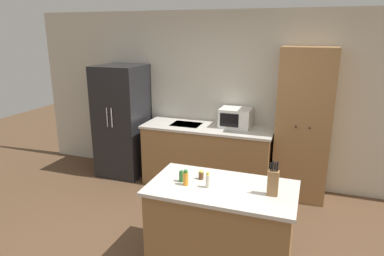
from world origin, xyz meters
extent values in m
cube|color=beige|center=(0.00, 2.33, 1.30)|extent=(7.20, 0.06, 2.60)
cube|color=black|center=(-1.94, 1.95, 0.89)|extent=(0.72, 0.71, 1.78)
cylinder|color=silver|center=(-1.98, 1.58, 1.04)|extent=(0.02, 0.02, 0.30)
cylinder|color=silver|center=(-1.90, 1.58, 1.04)|extent=(0.02, 0.02, 0.30)
cube|color=olive|center=(-0.50, 1.96, 0.45)|extent=(1.90, 0.67, 0.90)
cube|color=beige|center=(-0.50, 1.96, 0.91)|extent=(1.94, 0.71, 0.03)
cube|color=#9EA0A3|center=(-0.84, 1.96, 0.92)|extent=(0.44, 0.34, 0.01)
cube|color=olive|center=(0.85, 2.04, 1.05)|extent=(0.71, 0.53, 2.10)
sphere|color=black|center=(0.77, 1.76, 1.09)|extent=(0.02, 0.02, 0.02)
sphere|color=black|center=(0.94, 1.76, 1.09)|extent=(0.02, 0.02, 0.02)
cube|color=olive|center=(0.21, 0.14, 0.43)|extent=(1.33, 0.72, 0.85)
cube|color=beige|center=(0.21, 0.14, 0.87)|extent=(1.39, 0.78, 0.03)
cube|color=white|center=(-0.10, 2.09, 1.07)|extent=(0.45, 0.38, 0.28)
cube|color=black|center=(-0.16, 1.90, 1.07)|extent=(0.27, 0.01, 0.19)
cube|color=olive|center=(0.67, 0.12, 1.00)|extent=(0.09, 0.07, 0.23)
cylinder|color=black|center=(0.65, 0.11, 1.16)|extent=(0.02, 0.02, 0.08)
cylinder|color=black|center=(0.66, 0.11, 1.17)|extent=(0.02, 0.02, 0.10)
cylinder|color=black|center=(0.68, 0.12, 1.16)|extent=(0.02, 0.02, 0.08)
cylinder|color=black|center=(0.70, 0.12, 1.16)|extent=(0.02, 0.02, 0.09)
cylinder|color=#563319|center=(-0.03, 0.23, 0.92)|extent=(0.05, 0.05, 0.07)
cylinder|color=#E5DB4C|center=(-0.03, 0.23, 0.97)|extent=(0.04, 0.04, 0.02)
cylinder|color=beige|center=(0.09, 0.07, 0.95)|extent=(0.04, 0.04, 0.13)
cylinder|color=#E5DB4C|center=(0.09, 0.07, 1.03)|extent=(0.03, 0.03, 0.03)
cylinder|color=#337033|center=(-0.19, 0.12, 0.93)|extent=(0.05, 0.05, 0.09)
cylinder|color=#286628|center=(-0.19, 0.12, 0.99)|extent=(0.04, 0.04, 0.02)
cylinder|color=orange|center=(-0.13, 0.06, 0.95)|extent=(0.05, 0.05, 0.12)
cylinder|color=#286628|center=(-0.13, 0.06, 1.02)|extent=(0.04, 0.04, 0.03)
cylinder|color=red|center=(-2.55, 2.04, 0.21)|extent=(0.12, 0.12, 0.43)
cylinder|color=black|center=(-2.55, 2.04, 0.47)|extent=(0.05, 0.05, 0.08)
camera|label=1|loc=(0.93, -2.73, 2.30)|focal=32.00mm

